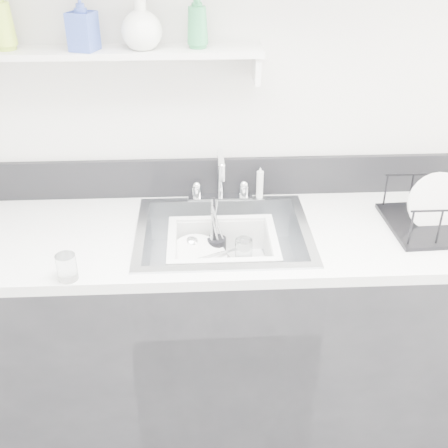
{
  "coord_description": "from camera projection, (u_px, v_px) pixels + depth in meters",
  "views": [
    {
      "loc": [
        -0.09,
        -0.58,
        1.98
      ],
      "look_at": [
        0.0,
        1.14,
        0.98
      ],
      "focal_mm": 45.0,
      "sensor_mm": 36.0,
      "label": 1
    }
  ],
  "objects": [
    {
      "name": "backsplash",
      "position": [
        220.0,
        177.0,
        2.28
      ],
      "size": [
        3.2,
        0.02,
        0.16
      ],
      "primitive_type": "cube",
      "color": "black",
      "rests_on": "counter_run"
    },
    {
      "name": "soap_bottle_d",
      "position": [
        197.0,
        19.0,
        1.9
      ],
      "size": [
        0.09,
        0.09,
        0.19
      ],
      "primitive_type": "imported",
      "rotation": [
        0.0,
        0.0,
        -0.37
      ],
      "color": "#308E51",
      "rests_on": "wall_shelf"
    },
    {
      "name": "ladle",
      "position": [
        204.0,
        258.0,
        2.11
      ],
      "size": [
        0.28,
        0.29,
        0.09
      ],
      "primitive_type": null,
      "rotation": [
        0.0,
        0.0,
        -0.85
      ],
      "color": "silver",
      "rests_on": "wash_tub"
    },
    {
      "name": "tumbler_counter",
      "position": [
        67.0,
        267.0,
        1.78
      ],
      "size": [
        0.08,
        0.08,
        0.09
      ],
      "primitive_type": "cylinder",
      "rotation": [
        0.0,
        0.0,
        0.38
      ],
      "color": "white",
      "rests_on": "counter_run"
    },
    {
      "name": "soap_bottle_c",
      "position": [
        141.0,
        22.0,
        1.89
      ],
      "size": [
        0.17,
        0.17,
        0.18
      ],
      "primitive_type": "imported",
      "rotation": [
        0.0,
        0.0,
        -0.31
      ],
      "color": "white",
      "rests_on": "wall_shelf"
    },
    {
      "name": "soap_bottle_b",
      "position": [
        82.0,
        22.0,
        1.87
      ],
      "size": [
        0.11,
        0.11,
        0.19
      ],
      "primitive_type": "imported",
      "rotation": [
        0.0,
        0.0,
        -0.34
      ],
      "color": "#3850AA",
      "rests_on": "wall_shelf"
    },
    {
      "name": "side_sprayer",
      "position": [
        260.0,
        183.0,
        2.26
      ],
      "size": [
        0.03,
        0.03,
        0.14
      ],
      "primitive_type": "cylinder",
      "color": "silver",
      "rests_on": "counter_run"
    },
    {
      "name": "bowl_small",
      "position": [
        250.0,
        272.0,
        2.08
      ],
      "size": [
        0.12,
        0.12,
        0.03
      ],
      "primitive_type": "imported",
      "rotation": [
        0.0,
        0.0,
        -0.09
      ],
      "color": "white",
      "rests_on": "wash_tub"
    },
    {
      "name": "room_shell",
      "position": [
        246.0,
        92.0,
        0.99
      ],
      "size": [
        3.5,
        3.0,
        2.6
      ],
      "color": "silver",
      "rests_on": "ground"
    },
    {
      "name": "wash_tub",
      "position": [
        223.0,
        255.0,
        2.09
      ],
      "size": [
        0.46,
        0.4,
        0.15
      ],
      "primitive_type": null,
      "rotation": [
        0.0,
        0.0,
        0.22
      ],
      "color": "silver",
      "rests_on": "sink"
    },
    {
      "name": "plate_stack",
      "position": [
        201.0,
        264.0,
        2.1
      ],
      "size": [
        0.26,
        0.26,
        0.1
      ],
      "rotation": [
        0.0,
        0.0,
        0.14
      ],
      "color": "white",
      "rests_on": "wash_tub"
    },
    {
      "name": "tumbler_in_tub",
      "position": [
        244.0,
        251.0,
        2.15
      ],
      "size": [
        0.08,
        0.08,
        0.1
      ],
      "primitive_type": "cylinder",
      "rotation": [
        0.0,
        0.0,
        0.27
      ],
      "color": "white",
      "rests_on": "wash_tub"
    },
    {
      "name": "sink",
      "position": [
        223.0,
        252.0,
        2.11
      ],
      "size": [
        0.64,
        0.52,
        0.2
      ],
      "primitive_type": null,
      "color": "silver",
      "rests_on": "counter_run"
    },
    {
      "name": "utensil_cup",
      "position": [
        217.0,
        246.0,
        2.16
      ],
      "size": [
        0.07,
        0.07,
        0.24
      ],
      "rotation": [
        0.0,
        0.0,
        0.4
      ],
      "color": "black",
      "rests_on": "wash_tub"
    },
    {
      "name": "faucet",
      "position": [
        220.0,
        187.0,
        2.25
      ],
      "size": [
        0.26,
        0.18,
        0.23
      ],
      "color": "silver",
      "rests_on": "counter_run"
    },
    {
      "name": "counter_run",
      "position": [
        223.0,
        328.0,
        2.29
      ],
      "size": [
        3.2,
        0.62,
        0.92
      ],
      "color": "black",
      "rests_on": "ground"
    },
    {
      "name": "wall_shelf",
      "position": [
        120.0,
        54.0,
        1.95
      ],
      "size": [
        1.0,
        0.16,
        0.12
      ],
      "color": "silver",
      "rests_on": "room_shell"
    },
    {
      "name": "soap_bottle_a",
      "position": [
        1.0,
        17.0,
        1.87
      ],
      "size": [
        0.1,
        0.1,
        0.21
      ],
      "primitive_type": "imported",
      "rotation": [
        0.0,
        0.0,
        0.26
      ],
      "color": "#B7DC3F",
      "rests_on": "wall_shelf"
    }
  ]
}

